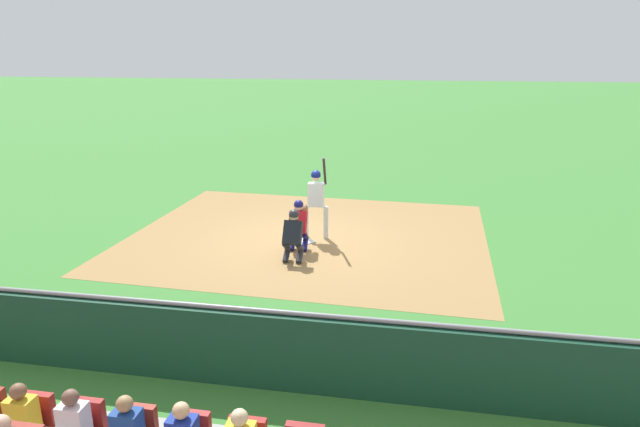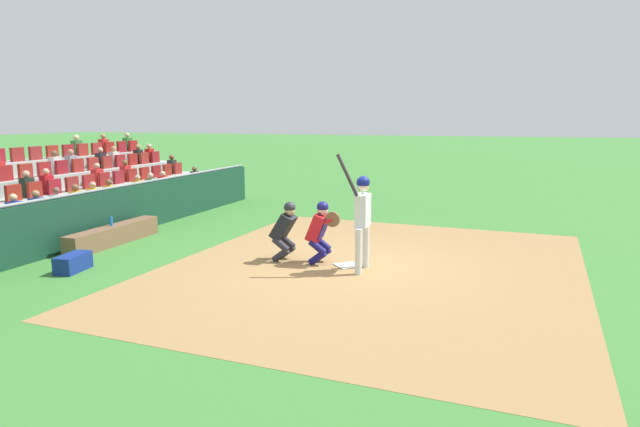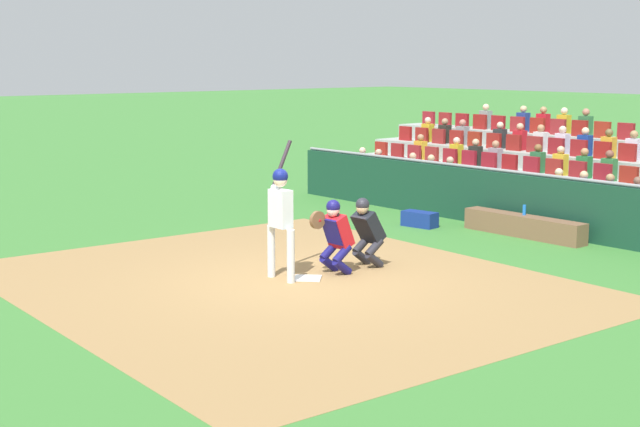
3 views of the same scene
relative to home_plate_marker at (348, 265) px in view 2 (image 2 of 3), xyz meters
name	(u,v)px [view 2 (image 2 of 3)]	position (x,y,z in m)	size (l,w,h in m)	color
ground_plane	(348,266)	(0.00, 0.00, -0.02)	(160.00, 160.00, 0.00)	#3D7E34
infield_dirt_patch	(372,268)	(0.00, 0.50, -0.01)	(9.37, 7.81, 0.01)	#9E7949
home_plate_marker	(348,265)	(0.00, 0.00, 0.00)	(0.44, 0.44, 0.02)	white
batter_at_plate	(362,212)	(0.25, 0.36, 1.14)	(0.66, 0.58, 2.27)	silver
catcher_crouching	(320,229)	(-0.01, -0.58, 0.70)	(0.47, 0.72, 1.30)	navy
home_plate_umpire	(285,228)	(0.01, -1.34, 0.67)	(0.46, 0.51, 1.25)	#27272F
dugout_wall	(93,218)	(0.00, -6.25, 0.59)	(14.99, 0.24, 1.26)	#163E2C
dugout_bench	(114,235)	(-0.02, -5.70, 0.20)	(2.81, 0.40, 0.44)	brown
water_bottle_on_bench	(111,221)	(0.00, -5.74, 0.53)	(0.07, 0.07, 0.21)	blue
equipment_duffel_bag	(73,263)	(2.12, -4.88, 0.15)	(0.76, 0.36, 0.33)	navy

